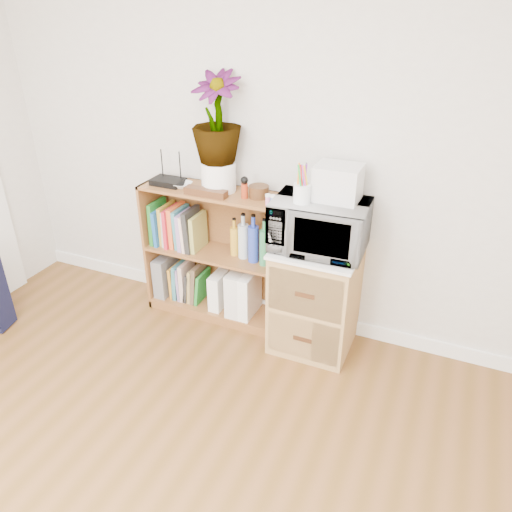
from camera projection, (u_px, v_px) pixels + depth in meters
The scene contains 21 objects.
skirting_board at pixel (269, 307), 3.64m from camera, with size 4.00×0.02×0.10m, color white.
bookshelf at pixel (216, 255), 3.45m from camera, with size 1.00×0.30×0.95m, color brown.
wicker_unit at pixel (315, 299), 3.19m from camera, with size 0.50×0.45×0.70m, color #9E7542.
microwave at pixel (319, 225), 2.93m from camera, with size 0.55×0.37×0.31m, color white.
pen_cup at pixel (302, 193), 2.82m from camera, with size 0.10×0.10×0.11m, color white.
small_appliance at pixel (338, 183), 2.84m from camera, with size 0.26×0.21×0.20m, color silver.
router at pixel (168, 182), 3.32m from camera, with size 0.21×0.14×0.04m, color black.
white_bowl at pixel (182, 185), 3.27m from camera, with size 0.13×0.13×0.03m, color silver.
plant_pot at pixel (219, 176), 3.19m from camera, with size 0.22×0.22×0.19m, color white.
potted_plant at pixel (216, 118), 3.01m from camera, with size 0.31×0.31×0.55m, color #427930.
trinket_box at pixel (206, 192), 3.14m from camera, with size 0.28×0.07×0.05m, color #3D2310.
kokeshi_doll at pixel (245, 191), 3.09m from camera, with size 0.04×0.04×0.09m, color #9D2E13.
wooden_bowl at pixel (259, 192), 3.11m from camera, with size 0.13×0.13×0.07m, color #3A2210.
paint_jars at pixel (273, 202), 2.98m from camera, with size 0.11×0.04×0.05m, color pink.
file_box at pixel (166, 274), 3.72m from camera, with size 0.09×0.24×0.30m, color slate.
magazine_holder_left at pixel (220, 290), 3.56m from camera, with size 0.08×0.21×0.27m, color white.
magazine_holder_mid at pixel (239, 291), 3.50m from camera, with size 0.10×0.26×0.32m, color silver.
magazine_holder_right at pixel (248, 293), 3.47m from camera, with size 0.10×0.26×0.32m, color white.
cookbooks at pixel (178, 226), 3.48m from camera, with size 0.36×0.20×0.31m.
liquor_bottles at pixel (250, 239), 3.28m from camera, with size 0.30×0.07×0.32m.
lower_books at pixel (189, 282), 3.66m from camera, with size 0.26×0.19×0.30m.
Camera 1 is at (1.12, -0.58, 2.10)m, focal length 35.00 mm.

